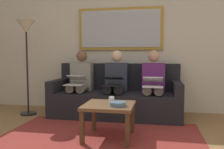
% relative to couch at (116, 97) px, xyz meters
% --- Properties ---
extents(wall_rear, '(6.00, 0.12, 2.60)m').
position_rel_couch_xyz_m(wall_rear, '(0.00, -0.48, 0.99)').
color(wall_rear, beige).
rests_on(wall_rear, ground_plane).
extents(area_rug, '(2.60, 1.80, 0.01)m').
position_rel_couch_xyz_m(area_rug, '(0.00, 1.27, -0.31)').
color(area_rug, maroon).
rests_on(area_rug, ground_plane).
extents(couch, '(2.20, 0.90, 0.90)m').
position_rel_couch_xyz_m(couch, '(0.00, 0.00, 0.00)').
color(couch, black).
rests_on(couch, ground_plane).
extents(framed_mirror, '(1.59, 0.05, 0.79)m').
position_rel_couch_xyz_m(framed_mirror, '(0.00, -0.39, 1.24)').
color(framed_mirror, '#B7892D').
extents(coffee_table, '(0.62, 0.62, 0.44)m').
position_rel_couch_xyz_m(coffee_table, '(-0.11, 1.22, 0.07)').
color(coffee_table, brown).
rests_on(coffee_table, ground_plane).
extents(cup, '(0.07, 0.07, 0.09)m').
position_rel_couch_xyz_m(cup, '(-0.15, 1.21, 0.18)').
color(cup, silver).
rests_on(cup, coffee_table).
extents(bowl, '(0.20, 0.20, 0.05)m').
position_rel_couch_xyz_m(bowl, '(-0.24, 1.32, 0.16)').
color(bowl, slate).
rests_on(bowl, coffee_table).
extents(person_left, '(0.38, 0.58, 1.14)m').
position_rel_couch_xyz_m(person_left, '(-0.64, 0.07, 0.30)').
color(person_left, '#66236B').
rests_on(person_left, couch).
extents(laptop_white, '(0.32, 0.35, 0.16)m').
position_rel_couch_xyz_m(laptop_white, '(-0.64, 0.31, 0.31)').
color(laptop_white, white).
extents(person_middle, '(0.38, 0.58, 1.14)m').
position_rel_couch_xyz_m(person_middle, '(0.00, 0.07, 0.30)').
color(person_middle, '#2D3342').
rests_on(person_middle, couch).
extents(laptop_black, '(0.30, 0.35, 0.15)m').
position_rel_couch_xyz_m(laptop_black, '(0.00, 0.31, 0.32)').
color(laptop_black, black).
extents(person_right, '(0.38, 0.58, 1.14)m').
position_rel_couch_xyz_m(person_right, '(0.64, 0.07, 0.30)').
color(person_right, gray).
rests_on(person_right, couch).
extents(laptop_silver, '(0.31, 0.36, 0.16)m').
position_rel_couch_xyz_m(laptop_silver, '(0.64, 0.31, 0.32)').
color(laptop_silver, silver).
extents(standing_lamp, '(0.32, 0.32, 1.66)m').
position_rel_couch_xyz_m(standing_lamp, '(1.55, 0.27, 1.06)').
color(standing_lamp, black).
rests_on(standing_lamp, ground_plane).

